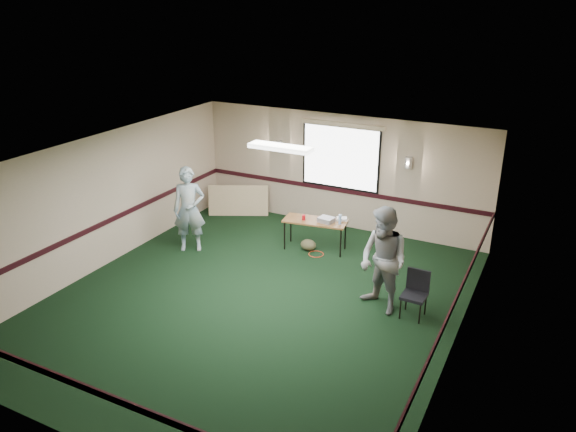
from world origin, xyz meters
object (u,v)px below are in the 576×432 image
at_px(person_left, 189,209).
at_px(folding_table, 315,222).
at_px(conference_chair, 416,290).
at_px(person_right, 383,261).
at_px(projector, 326,220).

bearing_deg(person_left, folding_table, -3.84).
distance_m(folding_table, person_left, 2.71).
bearing_deg(folding_table, conference_chair, -40.35).
xyz_separation_m(folding_table, person_right, (2.08, -1.76, 0.33)).
height_order(conference_chair, person_left, person_left).
bearing_deg(conference_chair, person_left, 176.71).
distance_m(projector, conference_chair, 2.94).
bearing_deg(conference_chair, person_right, -168.78).
xyz_separation_m(person_left, person_right, (4.48, -0.54, 0.02)).
bearing_deg(person_right, conference_chair, 37.51).
bearing_deg(person_left, person_right, -37.58).
bearing_deg(person_right, person_left, -158.85).
relative_size(folding_table, person_left, 0.76).
height_order(projector, person_right, person_right).
relative_size(projector, conference_chair, 0.38).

